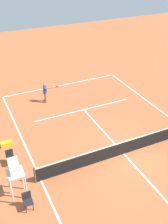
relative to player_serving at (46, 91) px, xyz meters
The scene contains 9 objects.
ground_plane 8.46m from the player_serving, 105.36° to the left, with size 60.00×60.00×0.00m, color #B76038.
court_lines 8.46m from the player_serving, 105.36° to the left, with size 10.60×20.94×0.01m.
tennis_net 8.42m from the player_serving, 105.36° to the left, with size 11.20×0.10×1.07m.
player_serving is the anchor object (origin of this frame).
tennis_ball 2.16m from the player_serving, 152.04° to the left, with size 0.07×0.07×0.07m, color #CCE033.
umpire_chair 9.67m from the player_serving, 63.22° to the left, with size 0.80×0.80×2.41m.
courtside_chair_near 10.42m from the player_serving, 66.73° to the left, with size 0.44×0.46×0.95m.
courtside_chair_mid 7.39m from the player_serving, 55.47° to the left, with size 0.44×0.46×0.95m.
equipment_bag 5.96m from the player_serving, 46.45° to the left, with size 0.76×0.32×0.30m, color yellow.
Camera 1 is at (7.72, 10.75, 11.06)m, focal length 44.37 mm.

